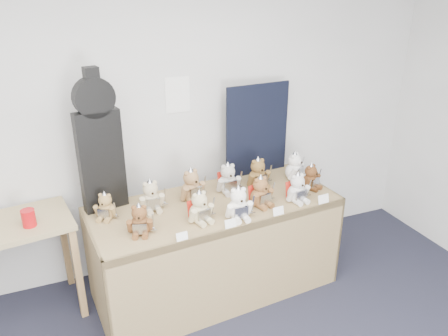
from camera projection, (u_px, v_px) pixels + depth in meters
name	position (u px, v px, depth m)	size (l,w,h in m)	color
room_shell	(178.00, 95.00, 3.62)	(6.00, 6.00, 6.00)	silver
display_table	(219.00, 227.00, 3.46)	(2.02, 0.97, 0.82)	olive
side_table	(1.00, 242.00, 3.16)	(1.06, 0.68, 0.83)	#9E7F55
guitar_case	(99.00, 143.00, 3.18)	(0.34, 0.16, 1.08)	black
navy_board	(257.00, 130.00, 3.85)	(0.61, 0.02, 0.82)	black
red_cup	(29.00, 218.00, 3.09)	(0.10, 0.10, 0.13)	red
teddy_front_far_left	(140.00, 221.00, 3.00)	(0.20, 0.19, 0.25)	brown
teddy_front_left	(200.00, 208.00, 3.16)	(0.23, 0.20, 0.27)	#C9BA8D
teddy_front_centre	(239.00, 204.00, 3.20)	(0.23, 0.19, 0.28)	white
teddy_front_right	(261.00, 193.00, 3.38)	(0.23, 0.21, 0.27)	brown
teddy_front_far_right	(297.00, 189.00, 3.45)	(0.22, 0.19, 0.27)	silver
teddy_front_end	(311.00, 178.00, 3.67)	(0.20, 0.19, 0.24)	brown
teddy_back_left	(151.00, 197.00, 3.32)	(0.22, 0.18, 0.27)	#C0AF8C
teddy_back_centre_left	(192.00, 186.00, 3.47)	(0.24, 0.22, 0.29)	#A37C51
teddy_back_centre_right	(228.00, 179.00, 3.60)	(0.23, 0.19, 0.28)	beige
teddy_back_right	(258.00, 174.00, 3.70)	(0.23, 0.20, 0.28)	brown
teddy_back_end	(295.00, 167.00, 3.85)	(0.22, 0.22, 0.27)	white
teddy_back_far_left	(106.00, 207.00, 3.20)	(0.18, 0.19, 0.23)	#9C7B49
entry_card_a	(182.00, 236.00, 2.95)	(0.08, 0.00, 0.06)	white
entry_card_b	(231.00, 223.00, 3.10)	(0.09, 0.00, 0.07)	white
entry_card_c	(278.00, 211.00, 3.26)	(0.09, 0.00, 0.07)	white
entry_card_d	(323.00, 199.00, 3.44)	(0.10, 0.00, 0.07)	white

